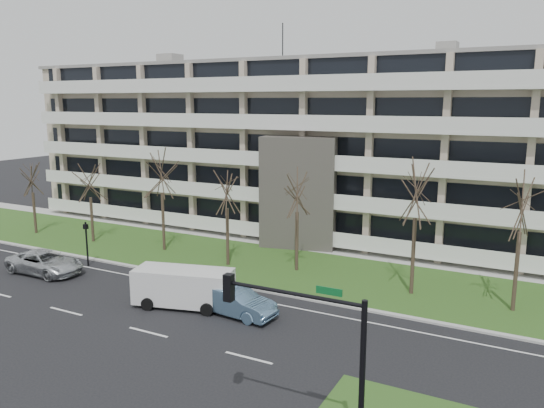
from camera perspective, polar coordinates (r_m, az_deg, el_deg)
The scene contains 18 objects.
ground at distance 28.87m, azimuth -13.17°, elevation -13.29°, with size 160.00×160.00×0.00m, color black.
grass_verge at distance 38.92m, azimuth -0.56°, elevation -6.50°, with size 90.00×10.00×0.06m, color #36541C.
curb at distance 34.81m, azimuth -4.49°, elevation -8.63°, with size 90.00×0.35×0.12m, color #B2B2AD.
sidewalk at distance 43.64m, azimuth 2.86°, elevation -4.56°, with size 90.00×2.00×0.08m, color #B2B2AD.
lane_edge_line at distance 33.65m, azimuth -5.86°, elevation -9.46°, with size 90.00×0.12×0.01m, color white.
apartment_building at distance 48.50m, azimuth 6.33°, elevation 6.06°, with size 60.50×15.10×18.75m.
silver_pickup at distance 40.03m, azimuth -23.24°, elevation -5.80°, with size 2.59×5.62×1.56m, color silver.
blue_sedan at distance 30.02m, azimuth -4.01°, elevation -10.40°, with size 1.68×4.82×1.59m, color #658CB0.
white_van at distance 31.38m, azimuth -9.38°, elevation -8.53°, with size 6.04×3.47×2.21m.
traffic_signal at distance 17.84m, azimuth 4.34°, elevation -15.10°, with size 5.20×0.39×6.02m.
pedestrian_signal at distance 40.38m, azimuth -19.33°, elevation -3.48°, with size 0.31×0.25×3.25m.
tree_0 at distance 51.52m, azimuth -24.46°, elevation 2.72°, with size 3.35×3.35×6.69m.
tree_1 at distance 46.52m, azimuth -19.05°, elevation 2.47°, with size 3.42×3.42×6.85m.
tree_2 at distance 42.17m, azimuth -11.84°, elevation 3.63°, with size 4.18×4.18×8.35m.
tree_3 at distance 37.61m, azimuth -4.90°, elevation 1.96°, with size 3.76×3.76×7.53m.
tree_4 at distance 36.25m, azimuth 2.74°, elevation 1.66°, with size 3.77×3.77×7.54m.
tree_5 at distance 32.67m, azimuth 15.30°, elevation 1.71°, with size 4.29×4.29×8.59m.
tree_6 at distance 31.98m, azimuth 25.36°, elevation 0.40°, with size 4.14×4.14×8.28m.
Camera 1 is at (17.53, -19.71, 11.74)m, focal length 35.00 mm.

